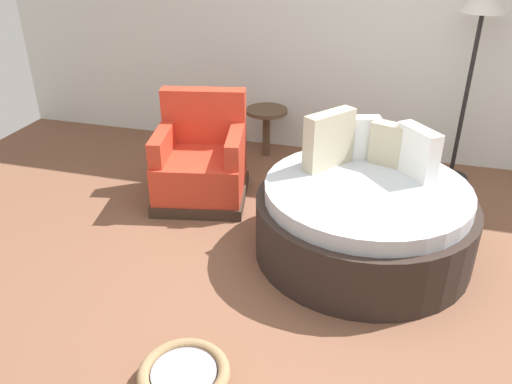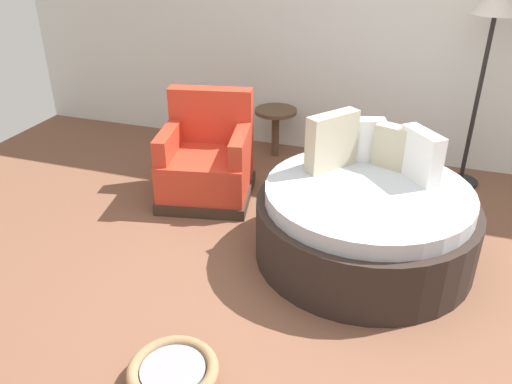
{
  "view_description": "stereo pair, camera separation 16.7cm",
  "coord_description": "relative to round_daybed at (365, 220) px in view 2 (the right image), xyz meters",
  "views": [
    {
      "loc": [
        0.4,
        -2.78,
        2.29
      ],
      "look_at": [
        -0.49,
        0.36,
        0.55
      ],
      "focal_mm": 36.2,
      "sensor_mm": 36.0,
      "label": 1
    },
    {
      "loc": [
        0.56,
        -2.73,
        2.29
      ],
      "look_at": [
        -0.49,
        0.36,
        0.55
      ],
      "focal_mm": 36.2,
      "sensor_mm": 36.0,
      "label": 2
    }
  ],
  "objects": [
    {
      "name": "side_table",
      "position": [
        -1.18,
        1.57,
        0.12
      ],
      "size": [
        0.44,
        0.44,
        0.52
      ],
      "color": "brown",
      "rests_on": "ground_plane"
    },
    {
      "name": "red_armchair",
      "position": [
        -1.5,
        0.51,
        0.03
      ],
      "size": [
        0.95,
        0.95,
        0.94
      ],
      "color": "#38281E",
      "rests_on": "ground_plane"
    },
    {
      "name": "pet_basket",
      "position": [
        -0.8,
        -1.6,
        -0.23
      ],
      "size": [
        0.51,
        0.51,
        0.13
      ],
      "color": "#8E704C",
      "rests_on": "ground_plane"
    },
    {
      "name": "floor_lamp",
      "position": [
        0.73,
        1.52,
        1.23
      ],
      "size": [
        0.4,
        0.4,
        1.82
      ],
      "color": "black",
      "rests_on": "ground_plane"
    },
    {
      "name": "round_daybed",
      "position": [
        0.0,
        0.0,
        0.0
      ],
      "size": [
        1.62,
        1.62,
        1.02
      ],
      "color": "#2D231E",
      "rests_on": "ground_plane"
    },
    {
      "name": "back_wall",
      "position": [
        -0.27,
        1.94,
        1.14
      ],
      "size": [
        8.0,
        0.12,
        2.9
      ],
      "primitive_type": "cube",
      "color": "silver",
      "rests_on": "ground_plane"
    },
    {
      "name": "ground_plane",
      "position": [
        -0.27,
        -0.65,
        -0.31
      ],
      "size": [
        8.0,
        8.0,
        0.02
      ],
      "primitive_type": "cube",
      "color": "brown"
    }
  ]
}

